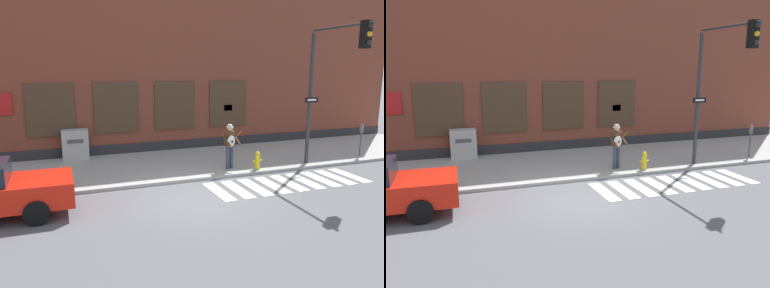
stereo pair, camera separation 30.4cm
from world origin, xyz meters
TOP-DOWN VIEW (x-y plane):
  - ground_plane at (0.00, 0.00)m, footprint 160.00×160.00m
  - sidewalk at (0.00, 4.17)m, footprint 28.00×4.84m
  - building_backdrop at (-0.00, 8.59)m, footprint 28.00×4.06m
  - crosswalk at (3.58, 0.45)m, footprint 5.78×1.90m
  - busker at (2.29, 2.52)m, footprint 0.77×0.64m
  - traffic_light at (5.63, 1.14)m, footprint 0.60×3.03m
  - parking_meter at (8.64, 2.43)m, footprint 0.13×0.11m
  - utility_box at (-3.23, 6.14)m, footprint 1.08×0.61m
  - fire_hydrant at (3.27, 2.10)m, footprint 0.38×0.20m

SIDE VIEW (x-z plane):
  - ground_plane at x=0.00m, z-range 0.00..0.00m
  - crosswalk at x=3.58m, z-range 0.00..0.01m
  - sidewalk at x=0.00m, z-range 0.00..0.12m
  - fire_hydrant at x=3.27m, z-range 0.11..0.81m
  - utility_box at x=-3.23m, z-range 0.12..1.40m
  - parking_meter at x=8.64m, z-range 0.34..1.78m
  - busker at x=2.29m, z-range 0.24..1.97m
  - traffic_light at x=5.63m, z-range 1.13..6.48m
  - building_backdrop at x=0.00m, z-range -0.01..9.38m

